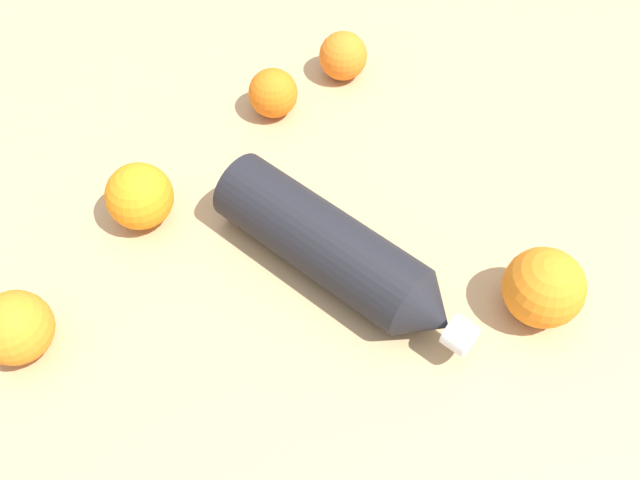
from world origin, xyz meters
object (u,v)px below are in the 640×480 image
(orange_0, at_px, (343,56))
(orange_1, at_px, (273,93))
(orange_4, at_px, (140,196))
(water_bottle, at_px, (338,252))
(orange_3, at_px, (15,328))
(orange_2, at_px, (544,288))

(orange_0, distance_m, orange_1, 0.11)
(orange_0, bearing_deg, orange_4, -72.58)
(water_bottle, distance_m, orange_4, 0.23)
(water_bottle, bearing_deg, orange_3, -124.66)
(water_bottle, height_order, orange_1, water_bottle)
(water_bottle, distance_m, orange_3, 0.32)
(water_bottle, bearing_deg, orange_0, 127.65)
(orange_2, distance_m, orange_3, 0.52)
(water_bottle, relative_size, orange_0, 4.84)
(water_bottle, bearing_deg, orange_2, 27.58)
(water_bottle, distance_m, orange_0, 0.31)
(orange_1, bearing_deg, orange_0, 99.02)
(orange_3, relative_size, orange_4, 0.98)
(orange_0, relative_size, orange_4, 0.84)
(orange_3, bearing_deg, orange_1, 115.72)
(water_bottle, height_order, orange_3, water_bottle)
(orange_1, height_order, orange_2, orange_2)
(orange_2, bearing_deg, orange_0, 179.36)
(water_bottle, xyz_separation_m, orange_0, (-0.27, 0.16, -0.01))
(orange_2, xyz_separation_m, orange_4, (-0.31, -0.31, -0.00))
(orange_1, distance_m, orange_4, 0.22)
(orange_3, bearing_deg, orange_0, 112.13)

